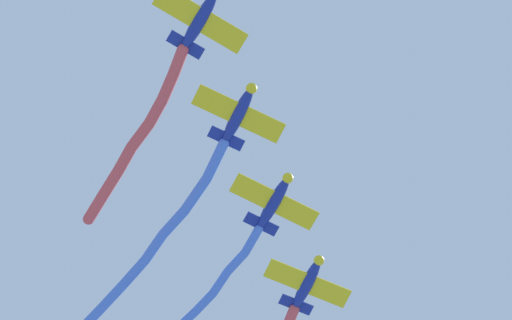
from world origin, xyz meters
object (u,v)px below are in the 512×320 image
at_px(airplane_left_wing, 239,114).
at_px(airplane_right_wing, 274,202).
at_px(airplane_slot, 307,283).
at_px(airplane_lead, 200,20).

distance_m(airplane_left_wing, airplane_right_wing, 8.40).
relative_size(airplane_left_wing, airplane_slot, 1.00).
bearing_deg(airplane_slot, airplane_right_wing, -44.66).
bearing_deg(airplane_right_wing, airplane_slot, 131.43).
distance_m(airplane_left_wing, airplane_slot, 16.79).
distance_m(airplane_lead, airplane_left_wing, 8.39).
height_order(airplane_left_wing, airplane_right_wing, airplane_right_wing).
height_order(airplane_right_wing, airplane_slot, airplane_slot).
distance_m(airplane_lead, airplane_slot, 25.17).
xyz_separation_m(airplane_lead, airplane_right_wing, (14.60, 8.26, 0.50)).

